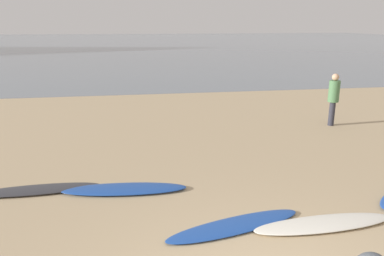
# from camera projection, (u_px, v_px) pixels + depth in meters

# --- Properties ---
(ground_plane) EXTENTS (120.00, 120.00, 0.20)m
(ground_plane) POSITION_uv_depth(u_px,v_px,m) (176.00, 116.00, 13.40)
(ground_plane) COLOR tan
(ground_plane) RESTS_ON ground
(ocean_water) EXTENTS (140.00, 100.00, 0.01)m
(ocean_water) POSITION_uv_depth(u_px,v_px,m) (137.00, 42.00, 64.52)
(ocean_water) COLOR slate
(ocean_water) RESTS_ON ground
(surfboard_2) EXTENTS (2.43, 0.56, 0.08)m
(surfboard_2) POSITION_uv_depth(u_px,v_px,m) (36.00, 190.00, 7.15)
(surfboard_2) COLOR #333338
(surfboard_2) RESTS_ON ground
(surfboard_3) EXTENTS (2.46, 0.78, 0.09)m
(surfboard_3) POSITION_uv_depth(u_px,v_px,m) (124.00, 189.00, 7.18)
(surfboard_3) COLOR #1E479E
(surfboard_3) RESTS_ON ground
(surfboard_4) EXTENTS (2.42, 1.07, 0.07)m
(surfboard_4) POSITION_uv_depth(u_px,v_px,m) (235.00, 225.00, 5.91)
(surfboard_4) COLOR #1E479E
(surfboard_4) RESTS_ON ground
(surfboard_5) EXTENTS (2.39, 0.60, 0.09)m
(surfboard_5) POSITION_uv_depth(u_px,v_px,m) (324.00, 224.00, 5.94)
(surfboard_5) COLOR silver
(surfboard_5) RESTS_ON ground
(person_0) EXTENTS (0.33, 0.33, 1.65)m
(person_0) POSITION_uv_depth(u_px,v_px,m) (334.00, 95.00, 11.56)
(person_0) COLOR #2D2D38
(person_0) RESTS_ON ground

